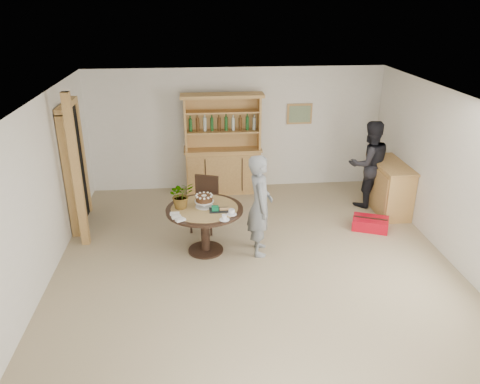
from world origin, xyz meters
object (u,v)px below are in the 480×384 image
object	(u,v)px
sideboard	(389,187)
adult_person	(369,164)
dining_chair	(205,200)
teen_boy	(260,205)
dining_table	(205,217)
red_suitcase	(370,223)
hutch	(223,160)

from	to	relation	value
sideboard	adult_person	xyz separation A→B (m)	(-0.32, 0.28, 0.37)
dining_chair	teen_boy	world-z (taller)	teen_boy
dining_table	red_suitcase	world-z (taller)	dining_table
adult_person	red_suitcase	size ratio (longest dim) A/B	2.37
hutch	adult_person	size ratio (longest dim) A/B	1.21
hutch	teen_boy	size ratio (longest dim) A/B	1.26
dining_table	adult_person	world-z (taller)	adult_person
dining_table	dining_chair	xyz separation A→B (m)	(0.03, 0.82, -0.07)
dining_chair	adult_person	world-z (taller)	adult_person
hutch	dining_table	distance (m)	2.52
dining_table	teen_boy	world-z (taller)	teen_boy
hutch	dining_table	bearing A→B (deg)	-100.01
adult_person	red_suitcase	distance (m)	1.28
sideboard	red_suitcase	world-z (taller)	sideboard
sideboard	dining_table	xyz separation A→B (m)	(-3.48, -1.24, 0.13)
dining_table	adult_person	distance (m)	3.51
hutch	dining_table	world-z (taller)	hutch
dining_chair	red_suitcase	world-z (taller)	dining_chair
dining_chair	adult_person	size ratio (longest dim) A/B	0.56
hutch	red_suitcase	xyz separation A→B (m)	(2.46, -1.98, -0.59)
hutch	dining_chair	bearing A→B (deg)	-103.95
teen_boy	red_suitcase	xyz separation A→B (m)	(2.05, 0.60, -0.71)
hutch	sideboard	bearing A→B (deg)	-22.21
sideboard	adult_person	world-z (taller)	adult_person
sideboard	dining_chair	size ratio (longest dim) A/B	1.33
teen_boy	adult_person	xyz separation A→B (m)	(2.30, 1.61, 0.03)
teen_boy	adult_person	size ratio (longest dim) A/B	0.97
adult_person	dining_chair	bearing A→B (deg)	2.99
teen_boy	red_suitcase	world-z (taller)	teen_boy
red_suitcase	teen_boy	bearing A→B (deg)	-140.99
red_suitcase	adult_person	bearing A→B (deg)	98.39
dining_chair	hutch	bearing A→B (deg)	95.74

